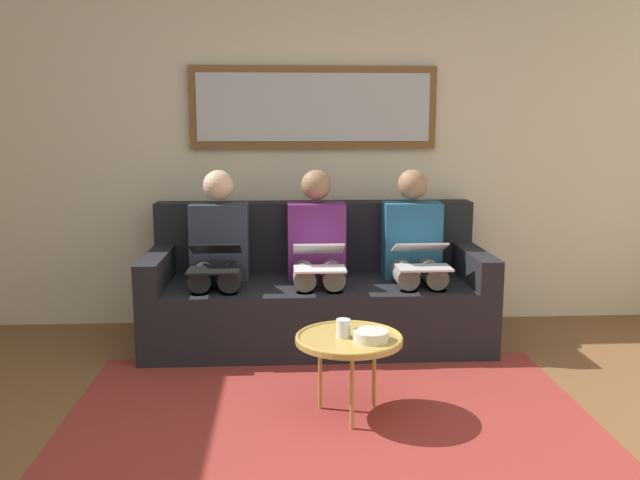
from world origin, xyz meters
The scene contains 13 objects.
wall_rear centered at (0.00, -2.60, 1.30)m, with size 6.00×0.12×2.60m, color beige.
area_rug centered at (0.00, -0.85, 0.00)m, with size 2.60×1.80×0.01m, color maroon.
couch centered at (0.00, -2.12, 0.31)m, with size 2.20×0.90×0.90m.
framed_mirror centered at (0.00, -2.51, 1.55)m, with size 1.72×0.05×0.57m.
coffee_table centered at (-0.10, -0.90, 0.39)m, with size 0.53×0.53×0.42m.
cup centered at (-0.07, -0.90, 0.45)m, with size 0.07×0.07×0.09m, color silver.
bowl centered at (-0.20, -0.84, 0.43)m, with size 0.17×0.17×0.05m, color beige.
person_left centered at (-0.64, -2.05, 0.61)m, with size 0.38×0.58×1.14m.
laptop_silver centered at (-0.64, -1.81, 0.62)m, with size 0.33×0.34×0.15m.
person_middle centered at (0.00, -2.05, 0.61)m, with size 0.38×0.58×1.14m.
laptop_white centered at (0.00, -1.81, 0.62)m, with size 0.32×0.34×0.15m.
person_right centered at (0.64, -2.05, 0.61)m, with size 0.38×0.58×1.14m.
laptop_black centered at (0.64, -1.81, 0.62)m, with size 0.31×0.36×0.16m.
Camera 1 is at (0.21, 2.19, 1.43)m, focal length 37.11 mm.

